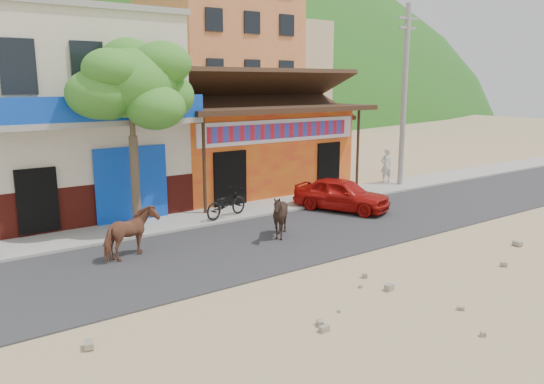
{
  "coord_description": "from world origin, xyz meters",
  "views": [
    {
      "loc": [
        -10.72,
        -10.11,
        4.76
      ],
      "look_at": [
        -1.28,
        3.0,
        1.4
      ],
      "focal_mm": 35.0,
      "sensor_mm": 36.0,
      "label": 1
    }
  ],
  "objects": [
    {
      "name": "road",
      "position": [
        0.0,
        2.5,
        0.02
      ],
      "size": [
        60.0,
        5.0,
        0.04
      ],
      "primitive_type": "cube",
      "color": "#28282B",
      "rests_on": "ground"
    },
    {
      "name": "ground",
      "position": [
        0.0,
        0.0,
        0.0
      ],
      "size": [
        120.0,
        120.0,
        0.0
      ],
      "primitive_type": "plane",
      "color": "#9E825B",
      "rests_on": "ground"
    },
    {
      "name": "cow_tan",
      "position": [
        -5.73,
        3.39,
        0.72
      ],
      "size": [
        1.78,
        1.32,
        1.37
      ],
      "primitive_type": "imported",
      "rotation": [
        0.0,
        0.0,
        1.98
      ],
      "color": "brown",
      "rests_on": "road"
    },
    {
      "name": "scooter",
      "position": [
        -1.5,
        5.43,
        0.62
      ],
      "size": [
        2.0,
        1.15,
        1.0
      ],
      "primitive_type": "imported",
      "rotation": [
        0.0,
        0.0,
        1.85
      ],
      "color": "black",
      "rests_on": "sidewalk"
    },
    {
      "name": "pedestrian",
      "position": [
        8.0,
        6.7,
        0.93
      ],
      "size": [
        0.66,
        0.49,
        1.62
      ],
      "primitive_type": "imported",
      "rotation": [
        0.0,
        0.0,
        2.95
      ],
      "color": "silver",
      "rests_on": "sidewalk"
    },
    {
      "name": "cafe_building",
      "position": [
        -5.5,
        10.0,
        3.5
      ],
      "size": [
        7.0,
        6.0,
        7.0
      ],
      "primitive_type": "cube",
      "color": "beige",
      "rests_on": "ground"
    },
    {
      "name": "apartment_rear",
      "position": [
        18.0,
        30.0,
        5.0
      ],
      "size": [
        8.0,
        8.0,
        10.0
      ],
      "primitive_type": "cube",
      "color": "tan",
      "rests_on": "ground"
    },
    {
      "name": "sidewalk",
      "position": [
        0.0,
        6.0,
        0.06
      ],
      "size": [
        60.0,
        2.0,
        0.12
      ],
      "primitive_type": "cube",
      "color": "gray",
      "rests_on": "ground"
    },
    {
      "name": "cow_dark",
      "position": [
        -1.32,
        2.52,
        0.74
      ],
      "size": [
        1.35,
        1.22,
        1.4
      ],
      "primitive_type": "imported",
      "rotation": [
        0.0,
        0.0,
        -1.5
      ],
      "color": "black",
      "rests_on": "road"
    },
    {
      "name": "apartment_front",
      "position": [
        9.0,
        24.0,
        6.0
      ],
      "size": [
        9.0,
        9.0,
        12.0
      ],
      "primitive_type": "cube",
      "color": "#CC723F",
      "rests_on": "ground"
    },
    {
      "name": "utility_pole",
      "position": [
        8.2,
        6.0,
        4.12
      ],
      "size": [
        0.24,
        0.24,
        8.0
      ],
      "primitive_type": "cylinder",
      "color": "gray",
      "rests_on": "sidewalk"
    },
    {
      "name": "tree",
      "position": [
        -4.6,
        5.8,
        3.12
      ],
      "size": [
        3.0,
        3.0,
        6.0
      ],
      "primitive_type": null,
      "color": "#2D721E",
      "rests_on": "sidewalk"
    },
    {
      "name": "dance_club",
      "position": [
        2.0,
        10.0,
        1.8
      ],
      "size": [
        8.0,
        6.0,
        3.6
      ],
      "primitive_type": "cube",
      "color": "orange",
      "rests_on": "ground"
    },
    {
      "name": "red_car",
      "position": [
        2.71,
        4.08,
        0.65
      ],
      "size": [
        2.77,
        3.87,
        1.23
      ],
      "primitive_type": "imported",
      "rotation": [
        0.0,
        0.0,
        0.41
      ],
      "color": "#A80F0C",
      "rests_on": "road"
    }
  ]
}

